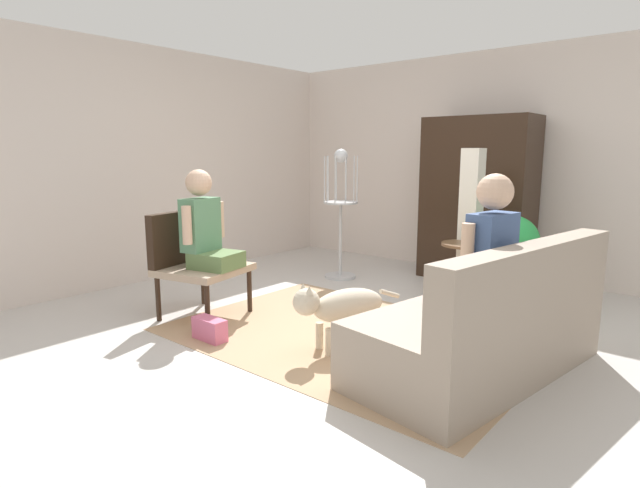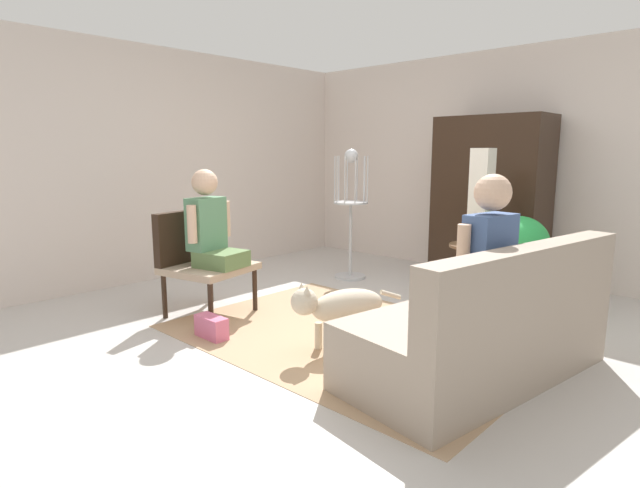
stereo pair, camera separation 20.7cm
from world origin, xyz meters
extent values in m
plane|color=beige|center=(0.00, 0.00, 0.00)|extent=(6.63, 6.63, 0.00)
cube|color=silver|center=(0.00, 2.69, 1.29)|extent=(6.12, 0.12, 2.59)
cube|color=silver|center=(-2.82, 0.30, 1.29)|extent=(0.12, 5.85, 2.59)
cube|color=tan|center=(0.09, -0.14, 0.00)|extent=(2.79, 1.96, 0.01)
cube|color=gray|center=(1.12, -0.13, 0.22)|extent=(1.12, 1.95, 0.44)
cube|color=gray|center=(1.45, -0.18, 0.67)|extent=(0.46, 1.85, 0.46)
cube|color=gray|center=(1.24, 0.69, 0.52)|extent=(0.87, 0.31, 0.17)
cube|color=gray|center=(1.25, -0.61, 0.58)|extent=(0.15, 0.33, 0.28)
cube|color=#9EB2B7|center=(1.33, -0.11, 0.58)|extent=(0.14, 0.28, 0.28)
cube|color=#C6B284|center=(1.40, 0.39, 0.58)|extent=(0.14, 0.30, 0.28)
cylinder|color=black|center=(-1.00, -0.22, 0.20)|extent=(0.04, 0.04, 0.39)
cylinder|color=black|center=(-0.88, -0.79, 0.20)|extent=(0.04, 0.04, 0.39)
cylinder|color=black|center=(-1.53, -0.34, 0.20)|extent=(0.04, 0.04, 0.39)
cylinder|color=black|center=(-1.40, -0.91, 0.20)|extent=(0.04, 0.04, 0.39)
cube|color=tan|center=(-1.20, -0.56, 0.42)|extent=(0.77, 0.80, 0.06)
cube|color=black|center=(-1.48, -0.62, 0.69)|extent=(0.22, 0.68, 0.47)
cube|color=#735071|center=(1.01, -0.11, 0.51)|extent=(0.46, 0.40, 0.14)
cube|color=#3F598C|center=(1.18, -0.14, 0.82)|extent=(0.23, 0.36, 0.49)
sphere|color=#DDB293|center=(1.18, -0.14, 1.20)|extent=(0.23, 0.23, 0.23)
cylinder|color=#DDB293|center=(1.11, -0.34, 0.85)|extent=(0.08, 0.08, 0.34)
cylinder|color=#DDB293|center=(1.18, 0.08, 0.85)|extent=(0.08, 0.08, 0.34)
cube|color=#5E7B48|center=(-1.06, -0.53, 0.52)|extent=(0.45, 0.42, 0.14)
cube|color=#598C66|center=(-1.22, -0.57, 0.82)|extent=(0.25, 0.37, 0.46)
sphere|color=#DDB293|center=(-1.22, -0.57, 1.18)|extent=(0.23, 0.23, 0.23)
cylinder|color=#DDB293|center=(-1.23, -0.35, 0.85)|extent=(0.08, 0.08, 0.32)
cylinder|color=#DDB293|center=(-1.14, -0.77, 0.85)|extent=(0.08, 0.08, 0.32)
cylinder|color=brown|center=(0.39, 1.27, 0.58)|extent=(0.46, 0.46, 0.02)
cylinder|color=brown|center=(0.39, 1.27, 0.28)|extent=(0.06, 0.06, 0.57)
cylinder|color=brown|center=(0.39, 1.27, 0.01)|extent=(0.35, 0.35, 0.03)
ellipsoid|color=beige|center=(0.22, -0.34, 0.33)|extent=(0.44, 0.63, 0.25)
sphere|color=beige|center=(0.09, -0.67, 0.40)|extent=(0.19, 0.19, 0.19)
cone|color=beige|center=(0.13, -0.68, 0.50)|extent=(0.06, 0.06, 0.06)
cone|color=beige|center=(0.04, -0.65, 0.50)|extent=(0.06, 0.06, 0.06)
cylinder|color=beige|center=(0.35, 0.00, 0.37)|extent=(0.10, 0.18, 0.10)
cylinder|color=beige|center=(0.21, -0.56, 0.10)|extent=(0.06, 0.06, 0.20)
cylinder|color=beige|center=(0.07, -0.50, 0.10)|extent=(0.06, 0.06, 0.20)
cylinder|color=beige|center=(0.36, -0.18, 0.10)|extent=(0.06, 0.06, 0.20)
cylinder|color=beige|center=(0.22, -0.13, 0.10)|extent=(0.06, 0.06, 0.20)
cylinder|color=silver|center=(-1.17, 1.34, 0.01)|extent=(0.36, 0.36, 0.03)
cylinder|color=silver|center=(-1.17, 1.34, 0.43)|extent=(0.04, 0.04, 0.87)
cylinder|color=silver|center=(-1.17, 1.34, 0.88)|extent=(0.39, 0.39, 0.02)
cylinder|color=silver|center=(-0.98, 1.34, 1.14)|extent=(0.01, 0.01, 0.51)
cylinder|color=silver|center=(-1.02, 1.45, 1.14)|extent=(0.01, 0.01, 0.51)
cylinder|color=silver|center=(-1.11, 1.51, 1.14)|extent=(0.01, 0.01, 0.51)
cylinder|color=silver|center=(-1.22, 1.51, 1.14)|extent=(0.01, 0.01, 0.51)
cylinder|color=silver|center=(-1.32, 1.45, 1.14)|extent=(0.01, 0.01, 0.51)
cylinder|color=silver|center=(-1.35, 1.34, 1.14)|extent=(0.01, 0.01, 0.51)
cylinder|color=silver|center=(-1.32, 1.23, 1.14)|extent=(0.01, 0.01, 0.51)
cylinder|color=silver|center=(-1.22, 1.16, 1.14)|extent=(0.01, 0.01, 0.51)
cylinder|color=silver|center=(-1.11, 1.16, 1.14)|extent=(0.01, 0.01, 0.51)
cylinder|color=silver|center=(-1.02, 1.23, 1.14)|extent=(0.01, 0.01, 0.51)
sphere|color=silver|center=(-1.17, 1.34, 1.40)|extent=(0.16, 0.16, 0.16)
cylinder|color=#996047|center=(0.74, 1.42, 0.11)|extent=(0.32, 0.32, 0.22)
cylinder|color=brown|center=(0.74, 1.42, 0.32)|extent=(0.03, 0.03, 0.20)
ellipsoid|color=green|center=(0.74, 1.42, 0.63)|extent=(0.54, 0.54, 0.48)
cube|color=#4C4742|center=(0.32, 1.49, 0.03)|extent=(0.20, 0.20, 0.06)
cube|color=white|center=(0.32, 1.49, 0.77)|extent=(0.18, 0.18, 1.42)
cube|color=black|center=(0.05, 2.28, 0.91)|extent=(1.18, 0.56, 1.83)
cube|color=#D8668C|center=(-0.69, -0.92, 0.09)|extent=(0.29, 0.13, 0.18)
camera|label=1|loc=(2.40, -3.26, 1.44)|focal=28.76mm
camera|label=2|loc=(2.55, -3.12, 1.44)|focal=28.76mm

